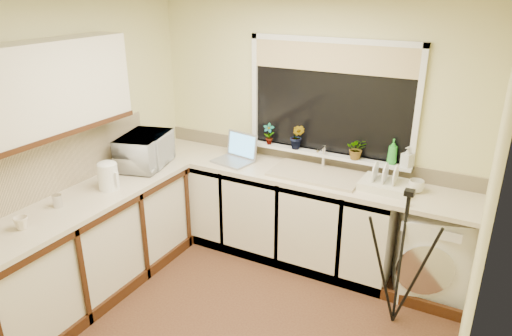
% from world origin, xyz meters
% --- Properties ---
extents(floor, '(3.20, 3.20, 0.00)m').
position_xyz_m(floor, '(0.00, 0.00, 0.00)').
color(floor, brown).
rests_on(floor, ground).
extents(wall_back, '(3.20, 0.00, 3.20)m').
position_xyz_m(wall_back, '(0.00, 1.50, 1.23)').
color(wall_back, beige).
rests_on(wall_back, ground).
extents(wall_front, '(3.20, 0.00, 3.20)m').
position_xyz_m(wall_front, '(0.00, -1.50, 1.23)').
color(wall_front, beige).
rests_on(wall_front, ground).
extents(wall_left, '(0.00, 3.00, 3.00)m').
position_xyz_m(wall_left, '(-1.60, 0.00, 1.23)').
color(wall_left, beige).
rests_on(wall_left, ground).
extents(wall_right, '(0.00, 3.00, 3.00)m').
position_xyz_m(wall_right, '(1.60, 0.00, 1.23)').
color(wall_right, beige).
rests_on(wall_right, ground).
extents(base_cabinet_back, '(2.55, 0.60, 0.86)m').
position_xyz_m(base_cabinet_back, '(-0.33, 1.20, 0.43)').
color(base_cabinet_back, silver).
rests_on(base_cabinet_back, floor).
extents(base_cabinet_left, '(0.54, 2.40, 0.86)m').
position_xyz_m(base_cabinet_left, '(-1.30, -0.30, 0.43)').
color(base_cabinet_left, silver).
rests_on(base_cabinet_left, floor).
extents(worktop_back, '(3.20, 0.60, 0.04)m').
position_xyz_m(worktop_back, '(0.00, 1.20, 0.88)').
color(worktop_back, beige).
rests_on(worktop_back, base_cabinet_back).
extents(worktop_left, '(0.60, 2.40, 0.04)m').
position_xyz_m(worktop_left, '(-1.30, -0.30, 0.88)').
color(worktop_left, beige).
rests_on(worktop_left, base_cabinet_left).
extents(upper_cabinet, '(0.28, 1.90, 0.70)m').
position_xyz_m(upper_cabinet, '(-1.44, -0.45, 1.80)').
color(upper_cabinet, silver).
rests_on(upper_cabinet, wall_left).
extents(splashback_left, '(0.02, 2.40, 0.45)m').
position_xyz_m(splashback_left, '(-1.59, -0.30, 1.12)').
color(splashback_left, beige).
rests_on(splashback_left, wall_left).
extents(splashback_back, '(3.20, 0.02, 0.14)m').
position_xyz_m(splashback_back, '(0.00, 1.49, 0.97)').
color(splashback_back, beige).
rests_on(splashback_back, wall_back).
extents(window_glass, '(1.50, 0.02, 1.00)m').
position_xyz_m(window_glass, '(0.20, 1.49, 1.55)').
color(window_glass, black).
rests_on(window_glass, wall_back).
extents(window_blind, '(1.50, 0.02, 0.25)m').
position_xyz_m(window_blind, '(0.20, 1.46, 1.92)').
color(window_blind, tan).
rests_on(window_blind, wall_back).
extents(windowsill, '(1.60, 0.14, 0.03)m').
position_xyz_m(windowsill, '(0.20, 1.43, 1.04)').
color(windowsill, white).
rests_on(windowsill, wall_back).
extents(sink, '(0.82, 0.46, 0.03)m').
position_xyz_m(sink, '(0.20, 1.20, 0.91)').
color(sink, tan).
rests_on(sink, worktop_back).
extents(faucet, '(0.03, 0.03, 0.24)m').
position_xyz_m(faucet, '(0.20, 1.38, 1.02)').
color(faucet, silver).
rests_on(faucet, worktop_back).
extents(washing_machine, '(0.68, 0.67, 0.78)m').
position_xyz_m(washing_machine, '(1.27, 1.23, 0.39)').
color(washing_machine, white).
rests_on(washing_machine, floor).
extents(laptop, '(0.41, 0.37, 0.27)m').
position_xyz_m(laptop, '(-0.63, 1.19, 0.97)').
color(laptop, gray).
rests_on(laptop, worktop_back).
extents(kettle, '(0.17, 0.17, 0.22)m').
position_xyz_m(kettle, '(-1.25, 0.09, 1.01)').
color(kettle, white).
rests_on(kettle, worktop_left).
extents(dish_rack, '(0.44, 0.34, 0.06)m').
position_xyz_m(dish_rack, '(0.84, 1.21, 0.93)').
color(dish_rack, beige).
rests_on(dish_rack, worktop_back).
extents(tripod, '(0.74, 0.74, 1.16)m').
position_xyz_m(tripod, '(1.11, 0.68, 0.58)').
color(tripod, black).
rests_on(tripod, floor).
extents(steel_jar, '(0.07, 0.07, 0.10)m').
position_xyz_m(steel_jar, '(-1.36, -0.35, 0.95)').
color(steel_jar, silver).
rests_on(steel_jar, worktop_left).
extents(microwave, '(0.51, 0.64, 0.31)m').
position_xyz_m(microwave, '(-1.33, 0.66, 1.06)').
color(microwave, white).
rests_on(microwave, worktop_left).
extents(plant_a, '(0.13, 0.11, 0.21)m').
position_xyz_m(plant_a, '(-0.38, 1.40, 1.16)').
color(plant_a, '#999999').
rests_on(plant_a, windowsill).
extents(plant_b, '(0.14, 0.11, 0.25)m').
position_xyz_m(plant_b, '(-0.08, 1.39, 1.17)').
color(plant_b, '#999999').
rests_on(plant_b, windowsill).
extents(plant_d, '(0.22, 0.20, 0.20)m').
position_xyz_m(plant_d, '(0.50, 1.40, 1.15)').
color(plant_d, '#999999').
rests_on(plant_d, windowsill).
extents(soap_bottle_green, '(0.10, 0.10, 0.23)m').
position_xyz_m(soap_bottle_green, '(0.82, 1.43, 1.16)').
color(soap_bottle_green, green).
rests_on(soap_bottle_green, windowsill).
extents(soap_bottle_clear, '(0.11, 0.11, 0.18)m').
position_xyz_m(soap_bottle_clear, '(0.94, 1.42, 1.14)').
color(soap_bottle_clear, '#999999').
rests_on(soap_bottle_clear, windowsill).
extents(cup_back, '(0.14, 0.14, 0.11)m').
position_xyz_m(cup_back, '(1.07, 1.25, 0.95)').
color(cup_back, silver).
rests_on(cup_back, worktop_back).
extents(cup_left, '(0.12, 0.12, 0.09)m').
position_xyz_m(cup_left, '(-1.29, -0.72, 0.95)').
color(cup_left, beige).
rests_on(cup_left, worktop_left).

